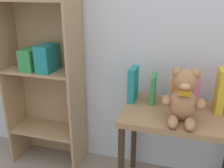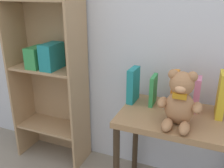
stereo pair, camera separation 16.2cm
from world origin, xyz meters
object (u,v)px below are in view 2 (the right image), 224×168
(bookshelf_side, at_px, (49,56))
(book_standing_pink, at_px, (197,94))
(book_standing_orange, at_px, (175,90))
(teddy_bear, at_px, (180,101))
(display_table, at_px, (180,130))
(book_standing_teal, at_px, (133,85))
(book_standing_green, at_px, (153,90))
(book_standing_yellow, at_px, (221,95))

(bookshelf_side, xyz_separation_m, book_standing_pink, (1.08, -0.04, -0.13))
(bookshelf_side, xyz_separation_m, book_standing_orange, (0.94, -0.05, -0.11))
(bookshelf_side, distance_m, teddy_bear, 1.04)
(bookshelf_side, xyz_separation_m, teddy_bear, (1.00, -0.25, -0.09))
(bookshelf_side, bearing_deg, display_table, -8.33)
(teddy_bear, height_order, book_standing_pink, teddy_bear)
(book_standing_teal, bearing_deg, teddy_bear, -29.51)
(book_standing_teal, bearing_deg, display_table, -14.40)
(teddy_bear, distance_m, book_standing_pink, 0.23)
(book_standing_teal, distance_m, book_standing_orange, 0.26)
(display_table, distance_m, book_standing_pink, 0.24)
(book_standing_green, relative_size, book_standing_pink, 0.91)
(book_standing_orange, bearing_deg, book_standing_teal, -178.54)
(bookshelf_side, distance_m, book_standing_yellow, 1.21)
(display_table, height_order, teddy_bear, teddy_bear)
(display_table, bearing_deg, bookshelf_side, 171.67)
(bookshelf_side, distance_m, display_table, 1.07)
(book_standing_pink, relative_size, book_standing_yellow, 0.79)
(book_standing_green, xyz_separation_m, book_standing_pink, (0.26, 0.01, 0.01))
(display_table, distance_m, book_standing_teal, 0.40)
(bookshelf_side, bearing_deg, book_standing_yellow, -2.77)
(bookshelf_side, height_order, book_standing_pink, bookshelf_side)
(display_table, relative_size, book_standing_teal, 3.17)
(book_standing_pink, xyz_separation_m, book_standing_yellow, (0.13, -0.02, 0.03))
(bookshelf_side, height_order, book_standing_yellow, bookshelf_side)
(display_table, height_order, book_standing_orange, book_standing_orange)
(book_standing_green, bearing_deg, book_standing_teal, -179.00)
(bookshelf_side, relative_size, teddy_bear, 4.99)
(book_standing_green, height_order, book_standing_yellow, book_standing_yellow)
(display_table, relative_size, book_standing_green, 3.77)
(book_standing_green, height_order, book_standing_orange, book_standing_orange)
(book_standing_teal, bearing_deg, bookshelf_side, 177.76)
(book_standing_yellow, bearing_deg, book_standing_green, 175.38)
(book_standing_teal, distance_m, book_standing_pink, 0.40)
(book_standing_green, xyz_separation_m, book_standing_orange, (0.13, -0.00, 0.02))
(teddy_bear, height_order, book_standing_yellow, teddy_bear)
(bookshelf_side, bearing_deg, book_standing_pink, -2.03)
(teddy_bear, xyz_separation_m, book_standing_green, (-0.19, 0.20, -0.04))
(display_table, relative_size, book_standing_orange, 3.08)
(bookshelf_side, distance_m, book_standing_orange, 0.95)
(book_standing_pink, bearing_deg, display_table, -122.39)
(book_standing_green, bearing_deg, book_standing_orange, -1.45)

